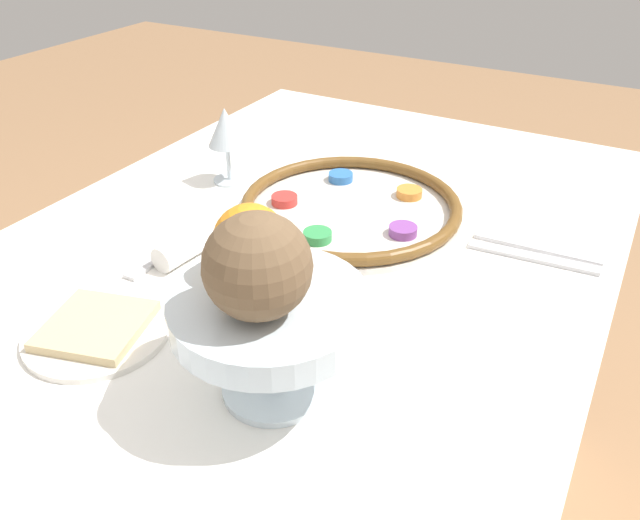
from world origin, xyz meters
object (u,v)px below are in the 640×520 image
Objects in this scene: wine_glass at (226,130)px; bread_plate at (97,330)px; coconut at (257,266)px; seder_plate at (351,207)px; napkin_roll at (199,239)px; orange_fruit at (250,241)px; fruit_stand at (270,318)px.

wine_glass is 0.77× the size of bread_plate.
wine_glass is 1.32× the size of coconut.
napkin_roll is (0.20, -0.15, 0.00)m from seder_plate.
bread_plate is at bearing -75.01° from orange_fruit.
wine_glass is at bearing -140.12° from coconut.
bread_plate is at bearing -83.97° from fruit_stand.
napkin_roll reaches higher than bread_plate.
seder_plate is 0.46m from coconut.
fruit_stand is 1.16× the size of bread_plate.
fruit_stand reaches higher than napkin_roll.
napkin_roll is (-0.19, -0.25, -0.08)m from fruit_stand.
wine_glass is 1.76× the size of orange_fruit.
napkin_roll is (0.21, 0.10, -0.08)m from wine_glass.
bread_plate is (0.02, -0.24, -0.09)m from fruit_stand.
seder_plate is 0.40m from orange_fruit.
seder_plate is 2.03× the size of bread_plate.
seder_plate is at bearing -165.13° from coconut.
napkin_roll is (-0.16, -0.21, -0.14)m from orange_fruit.
coconut reaches higher than bread_plate.
seder_plate is at bearing 162.71° from bread_plate.
napkin_roll is at bearing -129.88° from coconut.
fruit_stand is at bearing -167.73° from coconut.
fruit_stand is at bearing 41.08° from wine_glass.
wine_glass is 0.67× the size of fruit_stand.
bread_plate is at bearing 3.97° from napkin_roll.
orange_fruit is (0.38, 0.31, 0.07)m from wine_glass.
bread_plate is (0.42, -0.13, -0.01)m from seder_plate.
fruit_stand is (0.40, 0.35, 0.00)m from wine_glass.
bread_plate is at bearing 15.13° from wine_glass.
seder_plate is at bearing 144.45° from napkin_roll.
napkin_roll is at bearing -176.03° from bread_plate.
coconut reaches higher than wine_glass.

